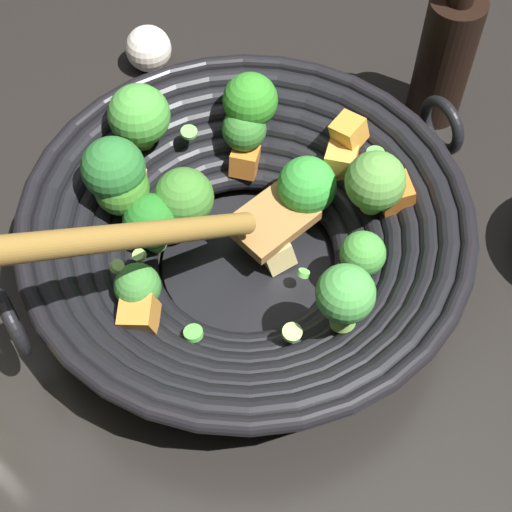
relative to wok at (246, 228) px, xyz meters
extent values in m
plane|color=black|center=(0.00, 0.00, -0.05)|extent=(4.00, 4.00, 0.00)
cylinder|color=black|center=(0.00, 0.00, -0.05)|extent=(0.15, 0.15, 0.01)
torus|color=black|center=(0.00, 0.00, -0.04)|extent=(0.19, 0.19, 0.02)
torus|color=black|center=(0.00, 0.00, -0.03)|extent=(0.22, 0.22, 0.02)
torus|color=black|center=(0.00, 0.00, -0.02)|extent=(0.24, 0.24, 0.02)
torus|color=black|center=(0.00, 0.00, -0.01)|extent=(0.27, 0.27, 0.02)
torus|color=black|center=(0.00, 0.00, 0.00)|extent=(0.30, 0.30, 0.02)
torus|color=black|center=(0.00, 0.00, 0.00)|extent=(0.32, 0.32, 0.02)
torus|color=black|center=(0.00, 0.00, 0.01)|extent=(0.35, 0.35, 0.02)
torus|color=black|center=(0.00, 0.00, 0.02)|extent=(0.37, 0.37, 0.01)
torus|color=black|center=(-0.10, 0.17, 0.02)|extent=(0.05, 0.03, 0.05)
torus|color=black|center=(0.09, -0.17, 0.02)|extent=(0.05, 0.03, 0.05)
cylinder|color=#7EBA47|center=(0.02, -0.11, 0.00)|extent=(0.03, 0.03, 0.01)
sphere|color=#57933D|center=(0.02, -0.11, 0.03)|extent=(0.05, 0.05, 0.05)
cylinder|color=#6EA948|center=(0.01, 0.08, -0.02)|extent=(0.03, 0.03, 0.02)
sphere|color=#226D21|center=(0.01, 0.08, 0.00)|extent=(0.05, 0.05, 0.05)
cylinder|color=#7BB44B|center=(-0.09, -0.07, 0.01)|extent=(0.03, 0.03, 0.03)
sphere|color=green|center=(-0.09, -0.07, 0.04)|extent=(0.04, 0.04, 0.04)
cylinder|color=#85C14B|center=(0.03, 0.05, -0.02)|extent=(0.02, 0.02, 0.02)
sphere|color=#3D7B2B|center=(0.03, 0.05, 0.01)|extent=(0.05, 0.05, 0.05)
cylinder|color=#79B142|center=(0.03, 0.10, -0.01)|extent=(0.02, 0.02, 0.01)
sphere|color=#397624|center=(0.03, 0.10, 0.02)|extent=(0.05, 0.05, 0.05)
cylinder|color=#6B904A|center=(0.04, -0.11, -0.01)|extent=(0.02, 0.03, 0.02)
sphere|color=#378535|center=(0.04, -0.11, 0.02)|extent=(0.04, 0.04, 0.04)
cylinder|color=#5E9540|center=(-0.06, 0.08, -0.02)|extent=(0.02, 0.02, 0.02)
sphere|color=#3C7F33|center=(-0.06, 0.08, 0.01)|extent=(0.04, 0.04, 0.04)
cylinder|color=#7CB456|center=(0.12, -0.01, 0.00)|extent=(0.03, 0.03, 0.02)
sphere|color=#318725|center=(0.12, -0.01, 0.03)|extent=(0.05, 0.05, 0.05)
cylinder|color=#75A53C|center=(0.09, 0.09, 0.00)|extent=(0.02, 0.02, 0.02)
sphere|color=green|center=(0.09, 0.09, 0.03)|extent=(0.05, 0.05, 0.05)
cylinder|color=#72A83B|center=(0.04, -0.05, -0.03)|extent=(0.02, 0.02, 0.01)
sphere|color=green|center=(0.04, -0.05, 0.00)|extent=(0.05, 0.05, 0.05)
cylinder|color=#5E9E46|center=(-0.03, -0.09, -0.02)|extent=(0.02, 0.02, 0.02)
sphere|color=#439338|center=(-0.03, -0.09, 0.00)|extent=(0.04, 0.04, 0.04)
cylinder|color=#77C452|center=(0.03, 0.10, 0.00)|extent=(0.03, 0.03, 0.02)
sphere|color=#286E2E|center=(0.03, 0.10, 0.04)|extent=(0.05, 0.05, 0.05)
cylinder|color=#87BD53|center=(0.10, 0.00, -0.02)|extent=(0.02, 0.02, 0.02)
sphere|color=#33732B|center=(0.10, 0.00, 0.01)|extent=(0.04, 0.04, 0.04)
cube|color=#CA6421|center=(0.02, -0.13, 0.01)|extent=(0.03, 0.03, 0.03)
cube|color=gold|center=(0.09, -0.09, 0.02)|extent=(0.03, 0.04, 0.03)
cube|color=#E3AC65|center=(0.05, 0.10, -0.01)|extent=(0.03, 0.03, 0.03)
cube|color=#DEC377|center=(-0.01, -0.03, -0.03)|extent=(0.04, 0.04, 0.03)
cube|color=orange|center=(-0.08, 0.08, 0.00)|extent=(0.03, 0.03, 0.03)
cube|color=orange|center=(0.07, -0.09, 0.00)|extent=(0.03, 0.03, 0.03)
cube|color=orange|center=(0.09, 0.00, -0.02)|extent=(0.03, 0.03, 0.03)
cylinder|color=#56B247|center=(0.06, -0.11, 0.02)|extent=(0.02, 0.02, 0.00)
cylinder|color=#99D166|center=(-0.03, 0.08, 0.00)|extent=(0.01, 0.02, 0.01)
cylinder|color=#6BC651|center=(-0.03, -0.05, -0.02)|extent=(0.01, 0.01, 0.01)
cylinder|color=#6BC651|center=(0.03, 0.04, -0.03)|extent=(0.02, 0.01, 0.01)
cylinder|color=#56B247|center=(-0.09, 0.04, -0.01)|extent=(0.02, 0.02, 0.01)
cylinder|color=#99D166|center=(-0.05, 0.10, 0.02)|extent=(0.01, 0.01, 0.01)
cylinder|color=#6BC651|center=(0.09, 0.05, 0.01)|extent=(0.02, 0.02, 0.01)
cylinder|color=#99D166|center=(-0.10, -0.03, 0.00)|extent=(0.02, 0.02, 0.01)
cylinder|color=#99D166|center=(0.06, -0.05, -0.01)|extent=(0.02, 0.02, 0.01)
cube|color=#9E6B38|center=(0.02, -0.02, -0.01)|extent=(0.08, 0.09, 0.01)
cylinder|color=olive|center=(-0.08, 0.08, 0.10)|extent=(0.17, 0.19, 0.20)
cylinder|color=black|center=(0.18, -0.19, 0.01)|extent=(0.05, 0.05, 0.13)
sphere|color=silver|center=(0.25, 0.10, -0.03)|extent=(0.05, 0.05, 0.05)
camera|label=1|loc=(-0.37, 0.00, 0.51)|focal=54.62mm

